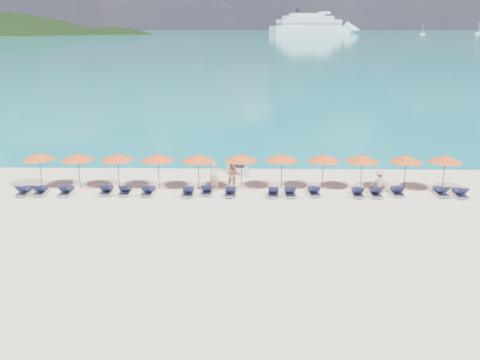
{
  "coord_description": "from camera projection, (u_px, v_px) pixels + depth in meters",
  "views": [
    {
      "loc": [
        0.59,
        -26.98,
        9.93
      ],
      "look_at": [
        0.0,
        3.0,
        1.2
      ],
      "focal_mm": 40.0,
      "sensor_mm": 36.0,
      "label": 1
    }
  ],
  "objects": [
    {
      "name": "jetski",
      "position": [
        238.0,
        169.0,
        36.87
      ],
      "size": [
        1.66,
        2.7,
        0.9
      ],
      "rotation": [
        0.0,
        0.0,
        0.3
      ],
      "color": "silver",
      "rests_on": "ground"
    },
    {
      "name": "umbrella_5",
      "position": [
        242.0,
        157.0,
        33.14
      ],
      "size": [
        2.1,
        2.1,
        2.28
      ],
      "color": "black",
      "rests_on": "ground"
    },
    {
      "name": "lounger_13",
      "position": [
        376.0,
        192.0,
        32.2
      ],
      "size": [
        0.73,
        1.74,
        0.66
      ],
      "rotation": [
        0.0,
        0.0,
        -0.06
      ],
      "color": "silver",
      "rests_on": "ground"
    },
    {
      "name": "lounger_9",
      "position": [
        273.0,
        192.0,
        32.24
      ],
      "size": [
        0.76,
        1.75,
        0.66
      ],
      "rotation": [
        0.0,
        0.0,
        -0.08
      ],
      "color": "silver",
      "rests_on": "ground"
    },
    {
      "name": "lounger_0",
      "position": [
        24.0,
        191.0,
        32.46
      ],
      "size": [
        0.68,
        1.72,
        0.66
      ],
      "rotation": [
        0.0,
        0.0,
        0.03
      ],
      "color": "silver",
      "rests_on": "ground"
    },
    {
      "name": "lounger_11",
      "position": [
        314.0,
        191.0,
        32.4
      ],
      "size": [
        0.72,
        1.73,
        0.66
      ],
      "rotation": [
        0.0,
        0.0,
        0.06
      ],
      "color": "silver",
      "rests_on": "ground"
    },
    {
      "name": "lounger_7",
      "position": [
        207.0,
        190.0,
        32.6
      ],
      "size": [
        0.69,
        1.73,
        0.66
      ],
      "rotation": [
        0.0,
        0.0,
        -0.04
      ],
      "color": "silver",
      "rests_on": "ground"
    },
    {
      "name": "lounger_2",
      "position": [
        66.0,
        191.0,
        32.48
      ],
      "size": [
        0.65,
        1.71,
        0.66
      ],
      "rotation": [
        0.0,
        0.0,
        0.02
      ],
      "color": "silver",
      "rests_on": "ground"
    },
    {
      "name": "lounger_8",
      "position": [
        230.0,
        191.0,
        32.3
      ],
      "size": [
        0.66,
        1.71,
        0.66
      ],
      "rotation": [
        0.0,
        0.0,
        -0.02
      ],
      "color": "silver",
      "rests_on": "ground"
    },
    {
      "name": "beachgoer_c",
      "position": [
        380.0,
        182.0,
        32.45
      ],
      "size": [
        0.99,
        0.54,
        1.47
      ],
      "primitive_type": "imported",
      "rotation": [
        0.0,
        0.0,
        3.04
      ],
      "color": "tan",
      "rests_on": "ground"
    },
    {
      "name": "lounger_15",
      "position": [
        441.0,
        191.0,
        32.31
      ],
      "size": [
        0.66,
        1.72,
        0.66
      ],
      "rotation": [
        0.0,
        0.0,
        0.03
      ],
      "color": "silver",
      "rests_on": "ground"
    },
    {
      "name": "lounger_5",
      "position": [
        148.0,
        191.0,
        32.43
      ],
      "size": [
        0.77,
        1.75,
        0.66
      ],
      "rotation": [
        0.0,
        0.0,
        -0.09
      ],
      "color": "silver",
      "rests_on": "ground"
    },
    {
      "name": "umbrella_6",
      "position": [
        282.0,
        157.0,
        33.15
      ],
      "size": [
        2.1,
        2.1,
        2.28
      ],
      "color": "black",
      "rests_on": "ground"
    },
    {
      "name": "beachgoer_b",
      "position": [
        233.0,
        175.0,
        33.21
      ],
      "size": [
        0.93,
        0.58,
        1.84
      ],
      "primitive_type": "imported",
      "rotation": [
        0.0,
        0.0,
        0.07
      ],
      "color": "tan",
      "rests_on": "ground"
    },
    {
      "name": "lounger_10",
      "position": [
        290.0,
        192.0,
        32.24
      ],
      "size": [
        0.66,
        1.71,
        0.66
      ],
      "rotation": [
        0.0,
        0.0,
        0.02
      ],
      "color": "silver",
      "rests_on": "ground"
    },
    {
      "name": "ground",
      "position": [
        239.0,
        217.0,
        28.68
      ],
      "size": [
        1400.0,
        1400.0,
        0.0
      ],
      "primitive_type": "plane",
      "color": "beige"
    },
    {
      "name": "umbrella_3",
      "position": [
        158.0,
        157.0,
        33.13
      ],
      "size": [
        2.1,
        2.1,
        2.28
      ],
      "color": "black",
      "rests_on": "ground"
    },
    {
      "name": "lounger_1",
      "position": [
        40.0,
        190.0,
        32.52
      ],
      "size": [
        0.74,
        1.74,
        0.66
      ],
      "rotation": [
        0.0,
        0.0,
        0.07
      ],
      "color": "silver",
      "rests_on": "ground"
    },
    {
      "name": "umbrella_0",
      "position": [
        39.0,
        156.0,
        33.41
      ],
      "size": [
        2.1,
        2.1,
        2.28
      ],
      "color": "black",
      "rests_on": "ground"
    },
    {
      "name": "lounger_14",
      "position": [
        397.0,
        191.0,
        32.4
      ],
      "size": [
        0.71,
        1.73,
        0.66
      ],
      "rotation": [
        0.0,
        0.0,
        -0.06
      ],
      "color": "silver",
      "rests_on": "ground"
    },
    {
      "name": "umbrella_4",
      "position": [
        198.0,
        158.0,
        33.02
      ],
      "size": [
        2.1,
        2.1,
        2.28
      ],
      "color": "black",
      "rests_on": "ground"
    },
    {
      "name": "sailboat_far",
      "position": [
        478.0,
        33.0,
        584.02
      ],
      "size": [
        6.7,
        2.23,
        12.29
      ],
      "color": "silver",
      "rests_on": "ground"
    },
    {
      "name": "umbrella_2",
      "position": [
        117.0,
        157.0,
        33.27
      ],
      "size": [
        2.1,
        2.1,
        2.28
      ],
      "color": "black",
      "rests_on": "ground"
    },
    {
      "name": "sea",
      "position": [
        250.0,
        33.0,
        662.23
      ],
      "size": [
        1600.0,
        1300.0,
        0.01
      ],
      "primitive_type": "cube",
      "color": "#1FA9B2",
      "rests_on": "ground"
    },
    {
      "name": "umbrella_8",
      "position": [
        362.0,
        158.0,
        32.92
      ],
      "size": [
        2.1,
        2.1,
        2.28
      ],
      "color": "black",
      "rests_on": "ground"
    },
    {
      "name": "lounger_4",
      "position": [
        125.0,
        190.0,
        32.54
      ],
      "size": [
        0.71,
        1.73,
        0.66
      ],
      "rotation": [
        0.0,
        0.0,
        0.05
      ],
      "color": "silver",
      "rests_on": "ground"
    },
    {
      "name": "umbrella_1",
      "position": [
        78.0,
        157.0,
        33.25
      ],
      "size": [
        2.1,
        2.1,
        2.28
      ],
      "color": "black",
      "rests_on": "ground"
    },
    {
      "name": "umbrella_9",
      "position": [
        406.0,
        159.0,
        32.81
      ],
      "size": [
        2.1,
        2.1,
        2.28
      ],
      "color": "black",
      "rests_on": "ground"
    },
    {
      "name": "lounger_3",
      "position": [
        107.0,
        190.0,
        32.64
      ],
      "size": [
        0.71,
        1.73,
        0.66
      ],
      "rotation": [
        0.0,
        0.0,
        0.05
      ],
      "color": "silver",
      "rests_on": "ground"
    },
    {
      "name": "umbrella_7",
      "position": [
        323.0,
        158.0,
        33.07
      ],
      "size": [
        2.1,
        2.1,
        2.28
      ],
      "color": "black",
      "rests_on": "ground"
    },
    {
      "name": "beachgoer_a",
      "position": [
        214.0,
        177.0,
        32.82
      ],
      "size": [
        0.81,
        0.7,
        1.87
      ],
      "primitive_type": "imported",
      "rotation": [
        0.0,
        0.0,
        0.45
      ],
      "color": "tan",
      "rests_on": "ground"
    },
    {
      "name": "sailboat_near",
      "position": [
        423.0,
        33.0,
        564.75
      ],
      "size": [
        5.3,
        1.77,
        9.71
      ],
      "color": "silver",
      "rests_on": "ground"
    },
    {
      "name": "cruise_ship",
      "position": [
        319.0,
        26.0,
        592.17
      ],
      "size": [
        109.9,
        62.96,
        31.35
      ],
      "rotation": [
        0.0,
        0.0,
        0.43
      ],
      "color": "silver",
      "rests_on": "ground"
    },
    {
      "name": "lounger_6",
      "position": [
        188.0,
        191.0,
        32.3
      ],
      "size": [
        0.65,
        1.71,
        0.66
      ],
      "rotation": [
        0.0,
        0.0,
        0.02
      ],
      "color": "silver",
      "rests_on": "ground"
    },
    {
      "name": "lounger_16",
      "position": [
        460.0,
        193.0,
        32.05
      ],
      "size": [
        0.69,
        1.73,
        0.66
      ],
      "rotation": [
        0.0,
        0.0,
        -0.04
      ],
      "color": "silver",
      "rests_on": "ground"
    },
    {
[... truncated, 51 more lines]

